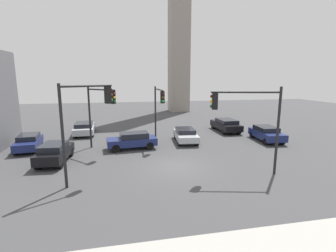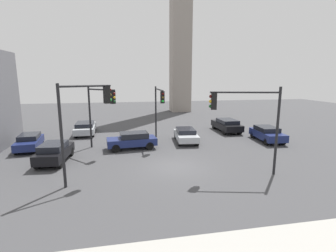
% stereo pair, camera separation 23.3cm
% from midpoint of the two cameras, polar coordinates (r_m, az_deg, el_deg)
% --- Properties ---
extents(ground_plane, '(94.45, 94.45, 0.00)m').
position_cam_midpoint_polar(ground_plane, '(17.50, 1.88, -9.20)').
color(ground_plane, '#424244').
extents(traffic_light_0, '(2.75, 1.68, 5.73)m').
position_cam_midpoint_polar(traffic_light_0, '(14.87, -18.02, 2.93)').
color(traffic_light_0, black).
rests_on(traffic_light_0, ground_plane).
extents(traffic_light_1, '(4.20, 1.14, 5.49)m').
position_cam_midpoint_polar(traffic_light_1, '(16.06, 17.79, 2.84)').
color(traffic_light_1, black).
rests_on(traffic_light_1, ground_plane).
extents(traffic_light_2, '(2.35, 2.57, 5.40)m').
position_cam_midpoint_polar(traffic_light_2, '(21.28, -14.75, 4.56)').
color(traffic_light_2, black).
rests_on(traffic_light_2, ground_plane).
extents(traffic_light_3, '(0.32, 4.48, 5.16)m').
position_cam_midpoint_polar(traffic_light_3, '(23.29, -1.81, 5.34)').
color(traffic_light_3, black).
rests_on(traffic_light_3, ground_plane).
extents(car_0, '(2.02, 4.65, 1.42)m').
position_cam_midpoint_polar(car_0, '(29.17, 13.37, 0.26)').
color(car_0, black).
rests_on(car_0, ground_plane).
extents(car_1, '(2.08, 4.08, 1.29)m').
position_cam_midpoint_polar(car_1, '(24.33, -28.65, -3.09)').
color(car_1, navy).
rests_on(car_1, ground_plane).
extents(car_2, '(2.15, 4.86, 1.30)m').
position_cam_midpoint_polar(car_2, '(28.54, -18.01, -0.35)').
color(car_2, '#ADB2B7').
rests_on(car_2, ground_plane).
extents(car_3, '(2.18, 4.23, 1.38)m').
position_cam_midpoint_polar(car_3, '(26.00, 21.80, -1.59)').
color(car_3, navy).
rests_on(car_3, ground_plane).
extents(car_4, '(2.07, 4.14, 1.43)m').
position_cam_midpoint_polar(car_4, '(19.88, -24.01, -5.36)').
color(car_4, black).
rests_on(car_4, ground_plane).
extents(car_5, '(2.24, 4.23, 1.25)m').
position_cam_midpoint_polar(car_5, '(23.94, 4.34, -1.98)').
color(car_5, '#ADB2B7').
rests_on(car_5, ground_plane).
extents(car_6, '(4.26, 2.05, 1.42)m').
position_cam_midpoint_polar(car_6, '(21.73, -7.76, -3.18)').
color(car_6, navy).
rests_on(car_6, ground_plane).
extents(skyline_tower, '(3.32, 3.32, 32.66)m').
position_cam_midpoint_polar(skyline_tower, '(46.86, 3.05, 23.63)').
color(skyline_tower, gray).
rests_on(skyline_tower, ground_plane).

